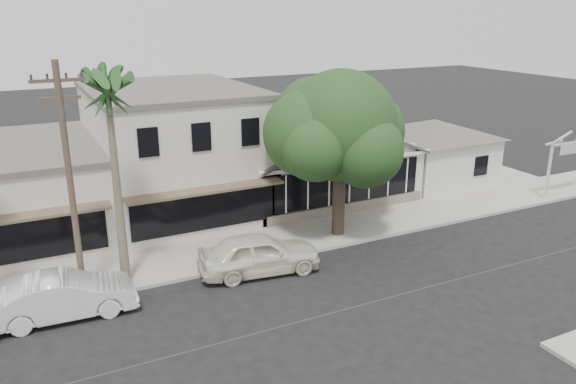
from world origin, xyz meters
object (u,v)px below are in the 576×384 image
arch_sign (576,144)px  car_1 (65,296)px  car_0 (259,253)px  shade_tree (337,128)px  utility_pole (70,180)px

arch_sign → car_1: 28.26m
car_0 → car_1: 7.68m
car_1 → car_0: bearing=-86.1°
car_1 → shade_tree: 13.62m
utility_pole → car_1: 4.18m
arch_sign → shade_tree: bearing=175.9°
arch_sign → utility_pole: (-27.40, -0.10, 1.63)m
shade_tree → car_1: bearing=-169.7°
arch_sign → utility_pole: utility_pole is taller
utility_pole → car_0: size_ratio=1.77×
arch_sign → car_0: 20.62m
car_1 → shade_tree: bearing=-76.8°
car_0 → car_1: bearing=98.7°
arch_sign → car_1: (-28.14, -1.18, -2.35)m
arch_sign → car_1: bearing=-177.6°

